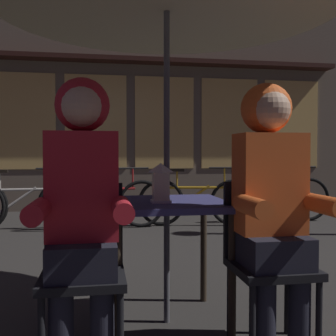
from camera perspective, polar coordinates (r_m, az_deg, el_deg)
ground_plane at (r=2.65m, az=-0.18°, el=-20.71°), size 60.00×60.00×0.00m
cafe_table at (r=2.48m, az=-0.18°, el=-6.96°), size 0.72×0.72×0.74m
lantern at (r=2.37m, az=-1.02°, el=-1.95°), size 0.11×0.11×0.23m
chair_left at (r=2.12m, az=-11.75°, el=-12.68°), size 0.40×0.40×0.87m
chair_right at (r=2.29m, az=13.58°, el=-11.57°), size 0.40×0.40×0.87m
person_left_hooded at (r=2.00m, az=-11.89°, el=-3.14°), size 0.45×0.56×1.40m
person_right_hooded at (r=2.18m, az=14.24°, el=-2.74°), size 0.45×0.56×1.40m
shopfront_building at (r=8.08m, az=-10.08°, el=16.77°), size 10.00×0.93×6.20m
bicycle_second at (r=5.82m, az=-19.66°, el=-4.80°), size 1.68×0.15×0.84m
bicycle_third at (r=5.63m, az=-8.90°, el=-4.93°), size 1.68×0.17×0.84m
bicycle_fourth at (r=5.82m, az=4.05°, el=-4.69°), size 1.67×0.31×0.84m
bicycle_fifth at (r=6.37m, az=15.02°, el=-4.17°), size 1.68×0.09×0.84m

